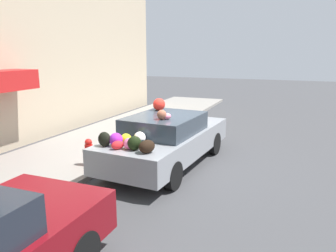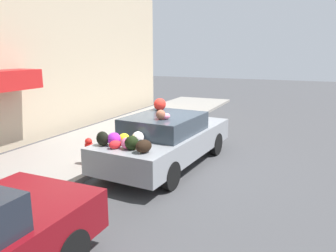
{
  "view_description": "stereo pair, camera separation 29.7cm",
  "coord_description": "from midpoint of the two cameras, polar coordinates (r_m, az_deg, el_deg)",
  "views": [
    {
      "loc": [
        -7.72,
        -3.33,
        2.94
      ],
      "look_at": [
        0.0,
        -0.18,
        1.06
      ],
      "focal_mm": 35.0,
      "sensor_mm": 36.0,
      "label": 1
    },
    {
      "loc": [
        -7.6,
        -3.6,
        2.94
      ],
      "look_at": [
        0.0,
        -0.18,
        1.06
      ],
      "focal_mm": 35.0,
      "sensor_mm": 36.0,
      "label": 2
    }
  ],
  "objects": [
    {
      "name": "building_facade",
      "position": [
        11.26,
        -26.33,
        10.65
      ],
      "size": [
        18.0,
        1.2,
        5.66
      ],
      "color": "#C6B293",
      "rests_on": "ground"
    },
    {
      "name": "sidewalk_curb",
      "position": [
        10.25,
        -15.96,
        -4.08
      ],
      "size": [
        24.0,
        3.2,
        0.13
      ],
      "color": "gray",
      "rests_on": "ground"
    },
    {
      "name": "art_car",
      "position": [
        8.56,
        -1.27,
        -2.18
      ],
      "size": [
        4.71,
        2.1,
        1.71
      ],
      "rotation": [
        0.0,
        0.0,
        -0.07
      ],
      "color": "gray",
      "rests_on": "ground"
    },
    {
      "name": "ground_plane",
      "position": [
        8.91,
        -2.02,
        -6.56
      ],
      "size": [
        60.0,
        60.0,
        0.0
      ],
      "primitive_type": "plane",
      "color": "#424244"
    },
    {
      "name": "fire_hydrant",
      "position": [
        8.55,
        -14.58,
        -4.46
      ],
      "size": [
        0.2,
        0.2,
        0.7
      ],
      "color": "red",
      "rests_on": "sidewalk_curb"
    }
  ]
}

